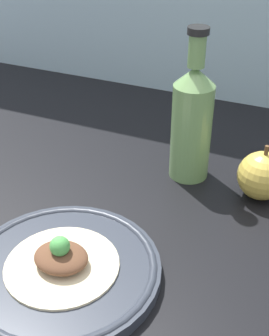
# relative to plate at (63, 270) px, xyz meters

# --- Properties ---
(ground_plane) EXTENTS (1.80, 1.10, 0.04)m
(ground_plane) POSITION_rel_plate_xyz_m (0.06, 0.17, -0.03)
(ground_plane) COLOR black
(plate) EXTENTS (0.28, 0.28, 0.02)m
(plate) POSITION_rel_plate_xyz_m (0.00, 0.00, 0.00)
(plate) COLOR #2D333D
(plate) RESTS_ON ground_plane
(plated_food) EXTENTS (0.16, 0.16, 0.05)m
(plated_food) POSITION_rel_plate_xyz_m (0.00, 0.00, 0.02)
(plated_food) COLOR beige
(plated_food) RESTS_ON plate
(cider_bottle) EXTENTS (0.07, 0.07, 0.28)m
(cider_bottle) POSITION_rel_plate_xyz_m (0.08, 0.33, 0.10)
(cider_bottle) COLOR #729E5B
(cider_bottle) RESTS_ON ground_plane
(apple) EXTENTS (0.09, 0.09, 0.10)m
(apple) POSITION_rel_plate_xyz_m (0.22, 0.31, 0.03)
(apple) COLOR gold
(apple) RESTS_ON ground_plane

